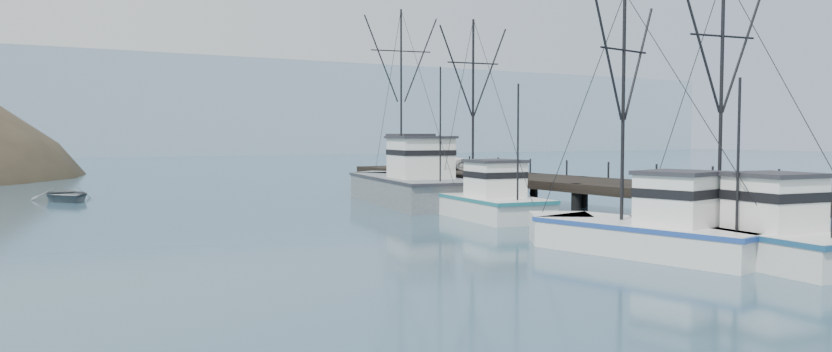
{
  "coord_description": "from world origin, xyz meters",
  "views": [
    {
      "loc": [
        -16.68,
        -19.62,
        4.62
      ],
      "look_at": [
        2.98,
        14.1,
        2.5
      ],
      "focal_mm": 32.0,
      "sensor_mm": 36.0,
      "label": 1
    }
  ],
  "objects_px": {
    "pier_shed": "(410,150)",
    "trawler_mid": "(643,233)",
    "pickup_truck": "(441,161)",
    "work_vessel": "(409,185)",
    "motorboat": "(66,201)",
    "pier": "(553,183)",
    "trawler_near": "(739,236)",
    "trawler_far": "(481,202)"
  },
  "relations": [
    {
      "from": "pier_shed",
      "to": "pier",
      "type": "bearing_deg",
      "value": -90.15
    },
    {
      "from": "pier_shed",
      "to": "trawler_mid",
      "type": "bearing_deg",
      "value": -104.36
    },
    {
      "from": "motorboat",
      "to": "work_vessel",
      "type": "bearing_deg",
      "value": -40.15
    },
    {
      "from": "pier",
      "to": "trawler_near",
      "type": "height_order",
      "value": "trawler_near"
    },
    {
      "from": "trawler_mid",
      "to": "work_vessel",
      "type": "distance_m",
      "value": 23.69
    },
    {
      "from": "work_vessel",
      "to": "pier",
      "type": "bearing_deg",
      "value": -56.17
    },
    {
      "from": "work_vessel",
      "to": "pier_shed",
      "type": "relative_size",
      "value": 5.24
    },
    {
      "from": "trawler_far",
      "to": "work_vessel",
      "type": "xyz_separation_m",
      "value": [
        0.48,
        9.25,
        0.41
      ]
    },
    {
      "from": "pier",
      "to": "trawler_near",
      "type": "bearing_deg",
      "value": -109.0
    },
    {
      "from": "trawler_near",
      "to": "pickup_truck",
      "type": "distance_m",
      "value": 31.01
    },
    {
      "from": "pier",
      "to": "motorboat",
      "type": "height_order",
      "value": "pier"
    },
    {
      "from": "motorboat",
      "to": "trawler_mid",
      "type": "bearing_deg",
      "value": -70.76
    },
    {
      "from": "pickup_truck",
      "to": "work_vessel",
      "type": "bearing_deg",
      "value": 152.63
    },
    {
      "from": "work_vessel",
      "to": "motorboat",
      "type": "bearing_deg",
      "value": 145.46
    },
    {
      "from": "pickup_truck",
      "to": "motorboat",
      "type": "height_order",
      "value": "pickup_truck"
    },
    {
      "from": "pickup_truck",
      "to": "motorboat",
      "type": "relative_size",
      "value": 0.88
    },
    {
      "from": "pier",
      "to": "motorboat",
      "type": "bearing_deg",
      "value": 139.2
    },
    {
      "from": "pier_shed",
      "to": "motorboat",
      "type": "distance_m",
      "value": 26.37
    },
    {
      "from": "pier",
      "to": "pier_shed",
      "type": "bearing_deg",
      "value": 89.85
    },
    {
      "from": "trawler_mid",
      "to": "trawler_far",
      "type": "height_order",
      "value": "trawler_far"
    },
    {
      "from": "trawler_far",
      "to": "pickup_truck",
      "type": "height_order",
      "value": "trawler_far"
    },
    {
      "from": "work_vessel",
      "to": "pier_shed",
      "type": "distance_m",
      "value": 11.39
    },
    {
      "from": "trawler_mid",
      "to": "pier_shed",
      "type": "distance_m",
      "value": 34.33
    },
    {
      "from": "trawler_near",
      "to": "trawler_mid",
      "type": "relative_size",
      "value": 1.05
    },
    {
      "from": "trawler_far",
      "to": "work_vessel",
      "type": "distance_m",
      "value": 9.27
    },
    {
      "from": "trawler_mid",
      "to": "trawler_far",
      "type": "distance_m",
      "value": 14.46
    },
    {
      "from": "pier_shed",
      "to": "motorboat",
      "type": "xyz_separation_m",
      "value": [
        -25.8,
        4.23,
        -3.42
      ]
    },
    {
      "from": "pier",
      "to": "work_vessel",
      "type": "xyz_separation_m",
      "value": [
        -5.6,
        8.36,
        -0.46
      ]
    },
    {
      "from": "trawler_mid",
      "to": "pickup_truck",
      "type": "bearing_deg",
      "value": 73.71
    },
    {
      "from": "pier",
      "to": "work_vessel",
      "type": "distance_m",
      "value": 10.08
    },
    {
      "from": "trawler_near",
      "to": "pier",
      "type": "bearing_deg",
      "value": 71.0
    },
    {
      "from": "pier",
      "to": "trawler_near",
      "type": "xyz_separation_m",
      "value": [
        -6.11,
        -17.75,
        -0.87
      ]
    },
    {
      "from": "trawler_far",
      "to": "motorboat",
      "type": "distance_m",
      "value": 30.36
    },
    {
      "from": "trawler_near",
      "to": "pickup_truck",
      "type": "xyz_separation_m",
      "value": [
        5.8,
        30.41,
        1.88
      ]
    },
    {
      "from": "pickup_truck",
      "to": "trawler_mid",
      "type": "bearing_deg",
      "value": -172.74
    },
    {
      "from": "pier",
      "to": "trawler_far",
      "type": "relative_size",
      "value": 3.75
    },
    {
      "from": "pickup_truck",
      "to": "pier_shed",
      "type": "bearing_deg",
      "value": 19.68
    },
    {
      "from": "pier",
      "to": "pier_shed",
      "type": "relative_size",
      "value": 13.75
    },
    {
      "from": "pickup_truck",
      "to": "motorboat",
      "type": "distance_m",
      "value": 27.31
    },
    {
      "from": "work_vessel",
      "to": "motorboat",
      "type": "distance_m",
      "value": 24.49
    },
    {
      "from": "trawler_near",
      "to": "motorboat",
      "type": "xyz_separation_m",
      "value": [
        -19.64,
        39.98,
        -0.82
      ]
    },
    {
      "from": "trawler_near",
      "to": "trawler_mid",
      "type": "distance_m",
      "value": 3.48
    }
  ]
}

